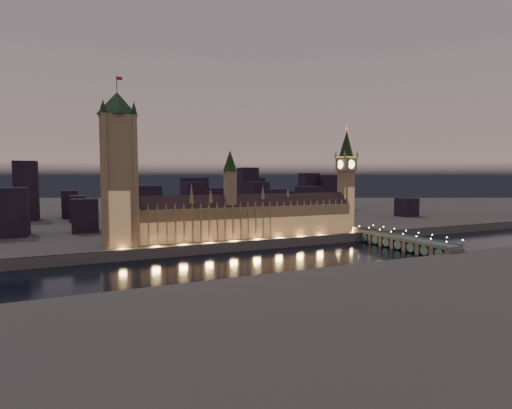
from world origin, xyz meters
name	(u,v)px	position (x,y,z in m)	size (l,w,h in m)	color
ground_plane	(279,259)	(0.00, 0.00, 0.00)	(2000.00, 2000.00, 0.00)	black
north_bank	(156,206)	(0.00, 520.00, 4.00)	(2000.00, 960.00, 8.00)	#3F3B3C
embankment_wall	(257,245)	(0.00, 41.00, 4.00)	(2000.00, 2.50, 8.00)	#574B53
palace_of_westminster	(250,217)	(2.18, 61.74, 26.37)	(202.00, 27.28, 78.00)	#99805B
victoria_tower	(119,163)	(-110.00, 61.93, 73.88)	(31.68, 31.68, 132.34)	#99805B
elizabeth_tower	(346,172)	(108.00, 61.92, 67.78)	(18.00, 18.00, 107.26)	#99805B
westminster_bridge	(399,241)	(116.60, -3.45, 5.99)	(18.30, 113.00, 15.90)	#574B53
river_boat	(391,265)	(56.60, -58.00, 1.56)	(39.47, 17.17, 4.50)	#574B53
city_backdrop	(217,200)	(33.37, 245.67, 29.98)	(499.61, 215.63, 73.78)	black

